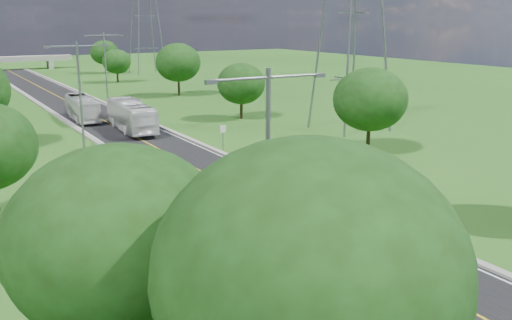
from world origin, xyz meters
The scene contains 19 objects.
ground centered at (0.00, 60.00, 0.00)m, with size 260.00×260.00×0.00m, color #255818.
road centered at (0.00, 66.00, 0.03)m, with size 8.00×150.00×0.06m, color black.
curb_left centered at (-4.25, 66.00, 0.11)m, with size 0.50×150.00×0.22m, color gray.
curb_right centered at (4.25, 66.00, 0.11)m, with size 0.50×150.00×0.22m, color gray.
speed_limit_sign centered at (5.20, 37.98, 1.60)m, with size 0.55×0.09×2.40m.
overpass centered at (0.00, 140.00, 2.41)m, with size 30.00×3.00×3.20m.
streetlight_near_left centered at (-6.00, 12.00, 5.94)m, with size 5.90×0.25×10.00m.
streetlight_mid_left centered at (-6.00, 45.00, 5.94)m, with size 5.90×0.25×10.00m.
streetlight_far_right centered at (6.00, 78.00, 5.94)m, with size 5.90×0.25×10.00m.
power_tower_far centered at (26.00, 115.00, 14.01)m, with size 9.00×6.40×28.00m.
tree_la centered at (-14.00, 8.00, 5.27)m, with size 7.14×7.14×8.30m.
tree_lf centered at (-11.00, 2.00, 5.89)m, with size 7.98×7.98×9.28m.
tree_rb centered at (16.00, 30.00, 4.95)m, with size 6.72×6.72×7.82m.
tree_rc centered at (15.00, 52.00, 4.33)m, with size 5.88×5.88×6.84m.
tree_rd centered at (17.00, 76.00, 5.27)m, with size 7.14×7.14×8.30m.
tree_re centered at (14.50, 100.00, 4.02)m, with size 5.46×5.46×6.35m.
tree_rf centered at (18.00, 120.00, 4.64)m, with size 6.30×6.30×7.33m.
bus_outbound centered at (0.80, 51.25, 1.70)m, with size 2.76×11.80×3.29m, color silver.
bus_inbound centered at (-2.07, 60.96, 1.51)m, with size 2.44×10.41×2.90m, color silver.
Camera 1 is at (-18.84, -8.62, 12.03)m, focal length 40.00 mm.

